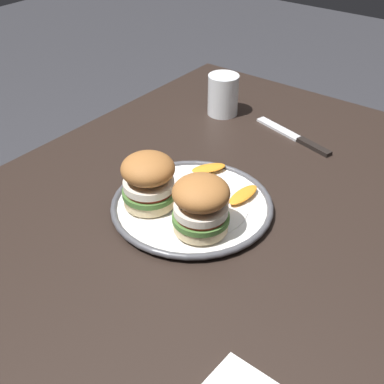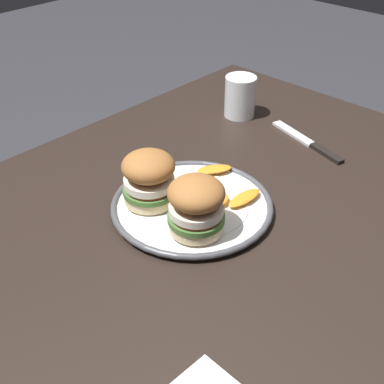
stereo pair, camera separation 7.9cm
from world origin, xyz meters
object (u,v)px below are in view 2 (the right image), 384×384
object	(u,v)px
table_knife	(311,144)
sandwich_half_left	(196,205)
sandwich_half_right	(149,177)
drinking_glass	(240,99)
dining_table	(210,254)
dinner_plate	(192,205)

from	to	relation	value
table_knife	sandwich_half_left	bearing A→B (deg)	3.83
sandwich_half_right	drinking_glass	bearing A→B (deg)	-163.45
sandwich_half_left	dining_table	bearing A→B (deg)	-157.22
sandwich_half_left	drinking_glass	distance (m)	0.48
sandwich_half_right	drinking_glass	distance (m)	0.44
dining_table	sandwich_half_left	size ratio (longest dim) A/B	12.01
dinner_plate	table_knife	size ratio (longest dim) A/B	1.39
dining_table	sandwich_half_right	world-z (taller)	sandwich_half_right
drinking_glass	table_knife	size ratio (longest dim) A/B	0.46
drinking_glass	table_knife	bearing A→B (deg)	87.78
table_knife	dining_table	bearing A→B (deg)	-0.61
dinner_plate	drinking_glass	xyz separation A→B (m)	(-0.37, -0.18, 0.03)
sandwich_half_left	drinking_glass	xyz separation A→B (m)	(-0.42, -0.24, -0.03)
dinner_plate	drinking_glass	size ratio (longest dim) A/B	3.01
sandwich_half_right	table_knife	world-z (taller)	sandwich_half_right
sandwich_half_left	table_knife	xyz separation A→B (m)	(-0.41, -0.03, -0.07)
dining_table	dinner_plate	world-z (taller)	dinner_plate
dining_table	dinner_plate	xyz separation A→B (m)	(0.02, -0.03, 0.12)
sandwich_half_right	table_knife	size ratio (longest dim) A/B	0.51
dining_table	sandwich_half_right	distance (m)	0.21
dining_table	sandwich_half_right	size ratio (longest dim) A/B	10.93
dinner_plate	drinking_glass	world-z (taller)	drinking_glass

